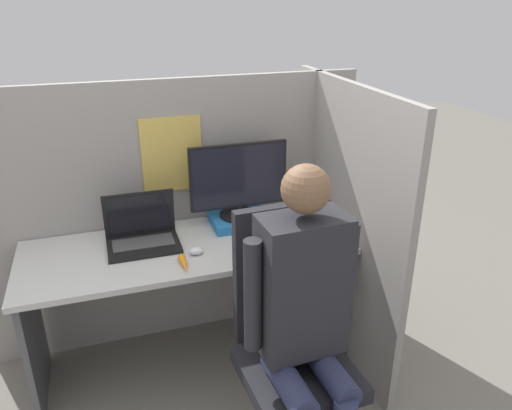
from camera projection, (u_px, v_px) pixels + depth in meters
name	position (u px, v px, depth m)	size (l,w,h in m)	color
ground_plane	(206.00, 400.00, 2.61)	(12.00, 12.00, 0.00)	slate
cubicle_panel_back	(176.00, 215.00, 2.87)	(2.18, 0.05, 1.55)	gray
cubicle_panel_right	(343.00, 224.00, 2.76)	(0.04, 1.26, 1.55)	gray
desk	(189.00, 274.00, 2.65)	(1.68, 0.63, 0.75)	#B7B7B2
paper_box	(239.00, 220.00, 2.81)	(0.32, 0.26, 0.05)	#236BAD
monitor	(239.00, 180.00, 2.72)	(0.54, 0.22, 0.42)	black
laptop	(142.00, 236.00, 2.57)	(0.36, 0.25, 0.27)	black
mouse	(196.00, 251.00, 2.49)	(0.07, 0.05, 0.04)	silver
stapler	(321.00, 227.00, 2.73)	(0.04, 0.14, 0.04)	#A31919
carrot_toy	(184.00, 264.00, 2.37)	(0.04, 0.16, 0.04)	orange
office_chair	(290.00, 335.00, 2.18)	(0.53, 0.56, 1.14)	black
person	(306.00, 313.00, 1.94)	(0.48, 0.45, 1.41)	#282D4C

